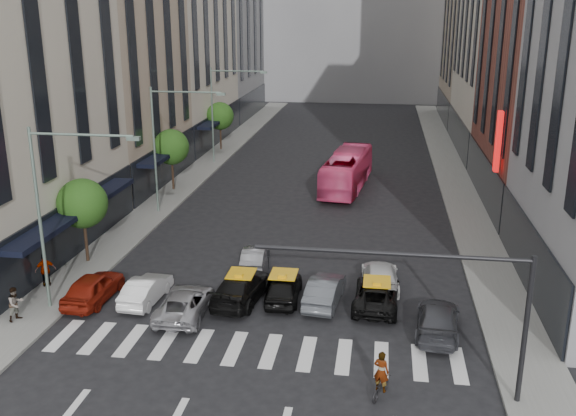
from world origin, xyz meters
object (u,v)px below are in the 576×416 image
at_px(streetlamp_mid, 166,134).
at_px(bus, 347,171).
at_px(pedestrian_far, 46,270).
at_px(car_white_front, 146,289).
at_px(motorcycle, 380,387).
at_px(car_red, 93,287).
at_px(taxi_center, 284,287).
at_px(streetlamp_far, 222,103).
at_px(streetlamp_near, 56,196).
at_px(taxi_left, 242,287).
at_px(pedestrian_near, 16,304).

relative_size(streetlamp_mid, bus, 0.81).
relative_size(bus, pedestrian_far, 6.20).
distance_m(car_white_front, motorcycle, 13.69).
height_order(car_red, taxi_center, car_red).
xyz_separation_m(streetlamp_far, pedestrian_far, (-2.32, -29.72, -4.85)).
height_order(streetlamp_near, streetlamp_mid, same).
height_order(taxi_left, pedestrian_far, pedestrian_far).
height_order(streetlamp_mid, taxi_left, streetlamp_mid).
height_order(streetlamp_near, taxi_center, streetlamp_near).
relative_size(car_red, taxi_left, 0.87).
relative_size(streetlamp_near, taxi_left, 1.77).
bearing_deg(taxi_center, pedestrian_far, 0.19).
distance_m(streetlamp_near, pedestrian_far, 5.84).
distance_m(taxi_center, motorcycle, 9.39).
xyz_separation_m(streetlamp_far, taxi_center, (10.42, -29.32, -5.20)).
bearing_deg(streetlamp_far, motorcycle, -67.52).
height_order(car_white_front, taxi_left, taxi_left).
xyz_separation_m(taxi_left, bus, (4.04, 22.33, 0.82)).
xyz_separation_m(streetlamp_mid, pedestrian_near, (-1.73, -17.64, -4.92)).
bearing_deg(car_white_front, pedestrian_near, 34.48).
xyz_separation_m(bus, motorcycle, (3.07, -29.90, -1.16)).
height_order(motorcycle, pedestrian_near, pedestrian_near).
distance_m(taxi_left, pedestrian_near, 10.78).
bearing_deg(pedestrian_near, motorcycle, -79.21).
xyz_separation_m(taxi_center, pedestrian_far, (-12.74, -0.41, 0.35)).
bearing_deg(motorcycle, streetlamp_near, 3.29).
height_order(streetlamp_near, motorcycle, streetlamp_near).
bearing_deg(car_white_front, taxi_left, -166.89).
height_order(streetlamp_far, car_red, streetlamp_far).
xyz_separation_m(streetlamp_mid, streetlamp_far, (0.00, 16.00, 0.00)).
xyz_separation_m(streetlamp_near, motorcycle, (15.42, -5.26, -5.51)).
distance_m(streetlamp_near, car_white_front, 6.49).
bearing_deg(car_red, pedestrian_near, 49.55).
distance_m(streetlamp_far, pedestrian_near, 34.04).
distance_m(streetlamp_near, streetlamp_far, 32.00).
relative_size(car_red, bus, 0.40).
xyz_separation_m(motorcycle, pedestrian_near, (-17.15, 3.63, 0.59)).
bearing_deg(taxi_center, taxi_left, 8.50).
xyz_separation_m(pedestrian_near, pedestrian_far, (-0.59, 3.91, 0.07)).
relative_size(taxi_center, motorcycle, 2.74).
bearing_deg(car_red, taxi_center, -168.86).
bearing_deg(streetlamp_near, car_white_front, 23.11).
bearing_deg(car_white_front, car_red, 10.82).
relative_size(streetlamp_near, pedestrian_far, 4.99).
bearing_deg(car_red, streetlamp_mid, -84.63).
bearing_deg(streetlamp_far, bus, -30.83).
distance_m(streetlamp_far, taxi_left, 31.26).
bearing_deg(streetlamp_mid, car_red, -86.75).
bearing_deg(streetlamp_mid, pedestrian_far, -99.58).
bearing_deg(pedestrian_near, bus, -5.44).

